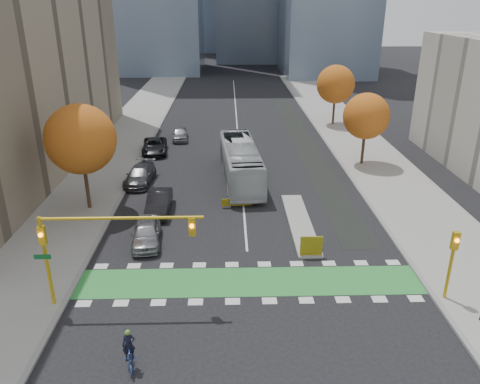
{
  "coord_description": "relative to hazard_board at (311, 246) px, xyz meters",
  "views": [
    {
      "loc": [
        -1.14,
        -21.51,
        15.06
      ],
      "look_at": [
        -0.39,
        7.87,
        3.0
      ],
      "focal_mm": 35.0,
      "sensor_mm": 36.0,
      "label": 1
    }
  ],
  "objects": [
    {
      "name": "tree_east_near",
      "position": [
        8.0,
        17.8,
        4.06
      ],
      "size": [
        4.4,
        4.4,
        7.08
      ],
      "color": "#332114",
      "rests_on": "ground"
    },
    {
      "name": "centre_line",
      "position": [
        -4.0,
        35.8,
        -0.8
      ],
      "size": [
        0.15,
        70.0,
        0.01
      ],
      "primitive_type": "cube",
      "color": "silver",
      "rests_on": "ground"
    },
    {
      "name": "tree_west",
      "position": [
        -16.0,
        7.8,
        4.82
      ],
      "size": [
        5.2,
        5.2,
        8.22
      ],
      "color": "#332114",
      "rests_on": "ground"
    },
    {
      "name": "parked_car_c",
      "position": [
        -13.0,
        13.32,
        -0.04
      ],
      "size": [
        2.46,
        5.34,
        1.51
      ],
      "primitive_type": "imported",
      "rotation": [
        0.0,
        0.0,
        -0.07
      ],
      "color": "#444549",
      "rests_on": "ground"
    },
    {
      "name": "bike_crossing",
      "position": [
        -4.0,
        -2.7,
        -0.79
      ],
      "size": [
        20.0,
        3.0,
        0.01
      ],
      "primitive_type": "cube",
      "color": "#2D8B38",
      "rests_on": "ground"
    },
    {
      "name": "curb_west",
      "position": [
        -14.0,
        15.8,
        -0.73
      ],
      "size": [
        0.3,
        120.0,
        0.16
      ],
      "primitive_type": "cube",
      "color": "gray",
      "rests_on": "ground"
    },
    {
      "name": "ground",
      "position": [
        -4.0,
        -4.2,
        -0.8
      ],
      "size": [
        300.0,
        300.0,
        0.0
      ],
      "primitive_type": "plane",
      "color": "black",
      "rests_on": "ground"
    },
    {
      "name": "sidewalk_west",
      "position": [
        -17.5,
        15.8,
        -0.73
      ],
      "size": [
        7.0,
        120.0,
        0.15
      ],
      "primitive_type": "cube",
      "color": "gray",
      "rests_on": "ground"
    },
    {
      "name": "cyclist",
      "position": [
        -9.56,
        -9.33,
        -0.13
      ],
      "size": [
        1.03,
        1.82,
        1.99
      ],
      "rotation": [
        0.0,
        0.0,
        0.26
      ],
      "color": "navy",
      "rests_on": "ground"
    },
    {
      "name": "bike_lane_paint",
      "position": [
        3.5,
        25.8,
        -0.8
      ],
      "size": [
        2.5,
        50.0,
        0.01
      ],
      "primitive_type": "cube",
      "color": "black",
      "rests_on": "ground"
    },
    {
      "name": "bus",
      "position": [
        -4.08,
        13.76,
        0.93
      ],
      "size": [
        3.83,
        12.61,
        3.46
      ],
      "primitive_type": "imported",
      "rotation": [
        0.0,
        0.0,
        0.08
      ],
      "color": "silver",
      "rests_on": "ground"
    },
    {
      "name": "parked_car_b",
      "position": [
        -10.5,
        7.14,
        -0.02
      ],
      "size": [
        1.68,
        4.73,
        1.55
      ],
      "primitive_type": "imported",
      "rotation": [
        0.0,
        0.0,
        0.01
      ],
      "color": "black",
      "rests_on": "ground"
    },
    {
      "name": "median_island",
      "position": [
        0.0,
        4.8,
        -0.72
      ],
      "size": [
        1.6,
        10.0,
        0.16
      ],
      "primitive_type": "cube",
      "color": "gray",
      "rests_on": "ground"
    },
    {
      "name": "hazard_board",
      "position": [
        0.0,
        0.0,
        0.0
      ],
      "size": [
        1.4,
        0.12,
        1.3
      ],
      "primitive_type": "cube",
      "color": "yellow",
      "rests_on": "median_island"
    },
    {
      "name": "parked_car_e",
      "position": [
        -10.77,
        27.26,
        -0.07
      ],
      "size": [
        2.07,
        4.43,
        1.47
      ],
      "primitive_type": "imported",
      "rotation": [
        0.0,
        0.0,
        0.08
      ],
      "color": "#99999E",
      "rests_on": "ground"
    },
    {
      "name": "curb_east",
      "position": [
        6.0,
        15.8,
        -0.73
      ],
      "size": [
        0.3,
        120.0,
        0.16
      ],
      "primitive_type": "cube",
      "color": "gray",
      "rests_on": "ground"
    },
    {
      "name": "parked_car_a",
      "position": [
        -10.66,
        2.14,
        -0.03
      ],
      "size": [
        2.26,
        4.67,
        1.54
      ],
      "primitive_type": "imported",
      "rotation": [
        0.0,
        0.0,
        0.1
      ],
      "color": "gray",
      "rests_on": "ground"
    },
    {
      "name": "tree_east_far",
      "position": [
        8.5,
        33.8,
        4.44
      ],
      "size": [
        4.8,
        4.8,
        7.65
      ],
      "color": "#332114",
      "rests_on": "ground"
    },
    {
      "name": "traffic_signal_west",
      "position": [
        -11.93,
        -4.71,
        3.23
      ],
      "size": [
        8.53,
        0.56,
        5.2
      ],
      "color": "#BF9914",
      "rests_on": "ground"
    },
    {
      "name": "parked_car_d",
      "position": [
        -13.0,
        22.26,
        -0.06
      ],
      "size": [
        2.98,
        5.57,
        1.49
      ],
      "primitive_type": "imported",
      "rotation": [
        0.0,
        0.0,
        0.1
      ],
      "color": "black",
      "rests_on": "ground"
    },
    {
      "name": "sidewalk_east",
      "position": [
        9.5,
        15.8,
        -0.73
      ],
      "size": [
        7.0,
        120.0,
        0.15
      ],
      "primitive_type": "cube",
      "color": "gray",
      "rests_on": "ground"
    },
    {
      "name": "traffic_signal_east",
      "position": [
        6.5,
        -4.71,
        1.93
      ],
      "size": [
        0.35,
        0.43,
        4.1
      ],
      "color": "#BF9914",
      "rests_on": "ground"
    }
  ]
}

